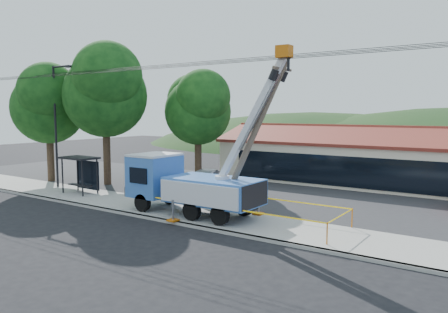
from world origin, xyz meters
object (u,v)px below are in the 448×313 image
at_px(utility_truck, 189,183).
at_px(leaning_pole, 255,132).
at_px(bus_shelter, 82,166).
at_px(car_silver, 205,194).

distance_m(utility_truck, leaning_pole, 4.93).
bearing_deg(utility_truck, bus_shelter, 176.78).
distance_m(utility_truck, car_silver, 6.81).
height_order(utility_truck, leaning_pole, utility_truck).
height_order(bus_shelter, car_silver, bus_shelter).
relative_size(bus_shelter, car_silver, 0.54).
distance_m(utility_truck, bus_shelter, 9.84).
xyz_separation_m(leaning_pole, car_silver, (-7.15, 5.44, -4.73)).
height_order(utility_truck, bus_shelter, utility_truck).
relative_size(leaning_pole, car_silver, 1.72).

